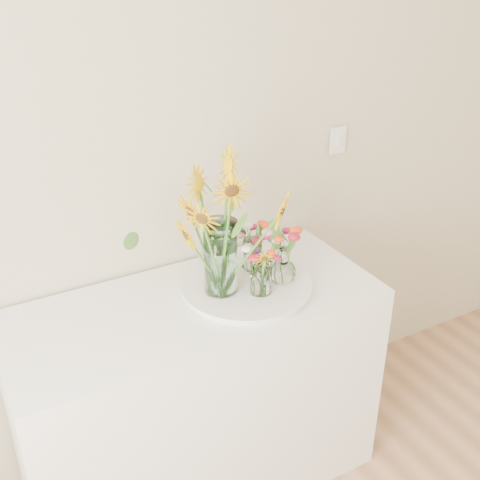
{
  "coord_description": "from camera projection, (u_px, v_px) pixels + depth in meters",
  "views": [
    {
      "loc": [
        -0.91,
        0.22,
        2.13
      ],
      "look_at": [
        0.04,
        1.92,
        1.12
      ],
      "focal_mm": 45.0,
      "sensor_mm": 36.0,
      "label": 1
    }
  ],
  "objects": [
    {
      "name": "tray",
      "position": [
        246.0,
        287.0,
        2.29
      ],
      "size": [
        0.48,
        0.48,
        0.02
      ],
      "primitive_type": "cylinder",
      "color": "white",
      "rests_on": "counter"
    },
    {
      "name": "wildflower_posy_c",
      "position": [
        253.0,
        244.0,
        2.34
      ],
      "size": [
        0.17,
        0.17,
        0.22
      ],
      "primitive_type": null,
      "color": "#FD4116",
      "rests_on": "tray"
    },
    {
      "name": "wildflower_posy_b",
      "position": [
        284.0,
        254.0,
        2.25
      ],
      "size": [
        0.19,
        0.19,
        0.23
      ],
      "primitive_type": null,
      "color": "#FD4116",
      "rests_on": "tray"
    },
    {
      "name": "counter",
      "position": [
        199.0,
        395.0,
        2.43
      ],
      "size": [
        1.4,
        0.6,
        0.9
      ],
      "primitive_type": "cube",
      "color": "white",
      "rests_on": "ground_plane"
    },
    {
      "name": "small_vase_a",
      "position": [
        261.0,
        277.0,
        2.2
      ],
      "size": [
        0.1,
        0.1,
        0.14
      ],
      "primitive_type": "cylinder",
      "rotation": [
        0.0,
        0.0,
        0.35
      ],
      "color": "white",
      "rests_on": "tray"
    },
    {
      "name": "sunflower_bouquet",
      "position": [
        220.0,
        224.0,
        2.11
      ],
      "size": [
        0.77,
        0.77,
        0.55
      ],
      "primitive_type": null,
      "rotation": [
        0.0,
        0.0,
        -0.11
      ],
      "color": "#DDA604",
      "rests_on": "tray"
    },
    {
      "name": "small_vase_c",
      "position": [
        252.0,
        254.0,
        2.36
      ],
      "size": [
        0.08,
        0.08,
        0.13
      ],
      "primitive_type": "cylinder",
      "rotation": [
        0.0,
        0.0,
        0.02
      ],
      "color": "white",
      "rests_on": "tray"
    },
    {
      "name": "mason_jar",
      "position": [
        221.0,
        258.0,
        2.17
      ],
      "size": [
        0.14,
        0.14,
        0.29
      ],
      "primitive_type": "cylinder",
      "rotation": [
        0.0,
        0.0,
        -0.11
      ],
      "color": "silver",
      "rests_on": "tray"
    },
    {
      "name": "wildflower_posy_a",
      "position": [
        261.0,
        267.0,
        2.17
      ],
      "size": [
        0.2,
        0.2,
        0.23
      ],
      "primitive_type": null,
      "color": "#FD4116",
      "rests_on": "tray"
    },
    {
      "name": "small_vase_b",
      "position": [
        283.0,
        265.0,
        2.27
      ],
      "size": [
        0.12,
        0.12,
        0.14
      ],
      "primitive_type": null,
      "rotation": [
        0.0,
        0.0,
        -0.29
      ],
      "color": "white",
      "rests_on": "tray"
    }
  ]
}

